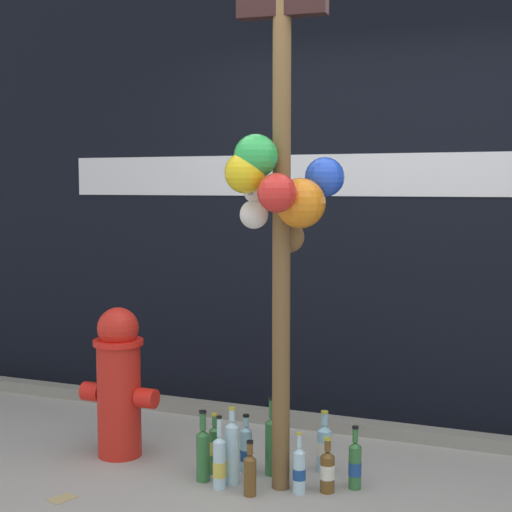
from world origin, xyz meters
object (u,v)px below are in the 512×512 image
(bottle_4, at_px, (219,463))
(bottle_10, at_px, (203,452))
(memorial_post, at_px, (281,169))
(bottle_9, at_px, (272,443))
(fire_hydrant, at_px, (119,381))
(bottle_3, at_px, (232,451))
(bottle_5, at_px, (299,470))
(bottle_0, at_px, (327,470))
(bottle_1, at_px, (215,448))
(bottle_7, at_px, (246,448))
(bottle_8, at_px, (355,464))
(bottle_6, at_px, (324,447))
(bottle_2, at_px, (250,473))

(bottle_4, distance_m, bottle_10, 0.14)
(memorial_post, height_order, bottle_9, memorial_post)
(fire_hydrant, bearing_deg, memorial_post, -7.08)
(memorial_post, bearing_deg, bottle_10, -174.79)
(bottle_10, bearing_deg, bottle_9, 36.41)
(bottle_4, height_order, bottle_10, bottle_4)
(bottle_3, bearing_deg, memorial_post, 2.95)
(bottle_5, distance_m, bottle_10, 0.51)
(bottle_0, xyz_separation_m, bottle_9, (-0.34, 0.12, 0.06))
(bottle_1, xyz_separation_m, bottle_7, (0.14, 0.09, -0.01))
(bottle_1, distance_m, bottle_8, 0.74)
(bottle_3, relative_size, bottle_5, 1.29)
(fire_hydrant, height_order, bottle_1, fire_hydrant)
(memorial_post, xyz_separation_m, bottle_7, (-0.26, 0.17, -1.47))
(bottle_5, bearing_deg, bottle_1, 171.01)
(fire_hydrant, bearing_deg, bottle_1, -4.36)
(bottle_9, relative_size, bottle_10, 1.12)
(bottle_9, bearing_deg, bottle_6, 31.20)
(bottle_1, height_order, bottle_5, bottle_1)
(memorial_post, distance_m, bottle_1, 1.51)
(bottle_2, relative_size, bottle_7, 0.89)
(bottle_3, bearing_deg, bottle_9, 53.77)
(bottle_4, relative_size, bottle_10, 1.01)
(bottle_1, height_order, bottle_6, bottle_6)
(bottle_1, height_order, bottle_7, bottle_1)
(bottle_4, xyz_separation_m, bottle_5, (0.39, 0.10, -0.02))
(bottle_0, relative_size, bottle_1, 0.85)
(bottle_0, relative_size, bottle_9, 0.67)
(bottle_10, bearing_deg, bottle_6, 34.16)
(bottle_2, relative_size, bottle_6, 0.84)
(memorial_post, height_order, bottle_6, memorial_post)
(bottle_6, xyz_separation_m, bottle_9, (-0.24, -0.15, 0.03))
(bottle_9, bearing_deg, bottle_8, -2.44)
(bottle_3, bearing_deg, bottle_1, 147.09)
(fire_hydrant, height_order, bottle_10, fire_hydrant)
(fire_hydrant, distance_m, bottle_5, 1.16)
(bottle_1, distance_m, bottle_5, 0.51)
(bottle_5, bearing_deg, bottle_6, 85.38)
(bottle_7, distance_m, bottle_9, 0.15)
(bottle_8, distance_m, bottle_10, 0.78)
(bottle_4, distance_m, bottle_9, 0.33)
(memorial_post, relative_size, bottle_5, 8.71)
(bottle_3, relative_size, bottle_10, 1.08)
(memorial_post, distance_m, bottle_4, 1.49)
(bottle_2, bearing_deg, bottle_9, 90.35)
(bottle_4, bearing_deg, bottle_10, 153.22)
(bottle_1, bearing_deg, bottle_6, 25.18)
(bottle_8, bearing_deg, bottle_5, -146.03)
(bottle_5, bearing_deg, bottle_3, -177.82)
(bottle_0, bearing_deg, bottle_10, -170.85)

